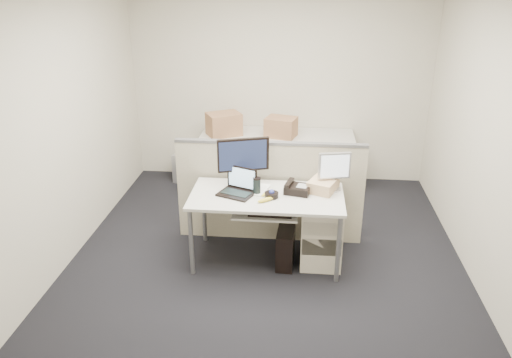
# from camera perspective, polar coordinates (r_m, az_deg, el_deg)

# --- Properties ---
(floor) EXTENTS (4.00, 4.50, 0.01)m
(floor) POSITION_cam_1_polar(r_m,az_deg,el_deg) (5.23, 1.17, -9.16)
(floor) COLOR black
(floor) RESTS_ON ground
(wall_back) EXTENTS (4.00, 0.02, 2.70)m
(wall_back) POSITION_cam_1_polar(r_m,az_deg,el_deg) (6.82, 2.71, 10.93)
(wall_back) COLOR #BBB5A3
(wall_back) RESTS_ON ground
(wall_front) EXTENTS (4.00, 0.02, 2.70)m
(wall_front) POSITION_cam_1_polar(r_m,az_deg,el_deg) (2.62, -2.37, -10.26)
(wall_front) COLOR #BBB5A3
(wall_front) RESTS_ON ground
(wall_left) EXTENTS (0.02, 4.50, 2.70)m
(wall_left) POSITION_cam_1_polar(r_m,az_deg,el_deg) (5.18, -21.43, 5.40)
(wall_left) COLOR #BBB5A3
(wall_left) RESTS_ON ground
(wall_right) EXTENTS (0.02, 4.50, 2.70)m
(wall_right) POSITION_cam_1_polar(r_m,az_deg,el_deg) (4.94, 25.18, 3.94)
(wall_right) COLOR #BBB5A3
(wall_right) RESTS_ON ground
(desk) EXTENTS (1.50, 0.75, 0.73)m
(desk) POSITION_cam_1_polar(r_m,az_deg,el_deg) (4.91, 1.23, -2.53)
(desk) COLOR #AEAAA3
(desk) RESTS_ON floor
(keyboard_tray) EXTENTS (0.62, 0.32, 0.02)m
(keyboard_tray) POSITION_cam_1_polar(r_m,az_deg,el_deg) (4.77, 1.07, -3.95)
(keyboard_tray) COLOR #AEAAA3
(keyboard_tray) RESTS_ON desk
(drawer_pedestal) EXTENTS (0.40, 0.55, 0.65)m
(drawer_pedestal) POSITION_cam_1_polar(r_m,az_deg,el_deg) (5.10, 7.45, -5.96)
(drawer_pedestal) COLOR beige
(drawer_pedestal) RESTS_ON floor
(cubicle_partition) EXTENTS (2.00, 0.06, 1.10)m
(cubicle_partition) POSITION_cam_1_polar(r_m,az_deg,el_deg) (5.36, 1.58, -1.59)
(cubicle_partition) COLOR #B2A890
(cubicle_partition) RESTS_ON floor
(back_counter) EXTENTS (2.00, 0.60, 0.72)m
(back_counter) POSITION_cam_1_polar(r_m,az_deg,el_deg) (6.80, 2.42, 2.17)
(back_counter) COLOR beige
(back_counter) RESTS_ON floor
(monitor_main) EXTENTS (0.55, 0.34, 0.52)m
(monitor_main) POSITION_cam_1_polar(r_m,az_deg,el_deg) (4.96, -1.46, 1.85)
(monitor_main) COLOR black
(monitor_main) RESTS_ON desk
(monitor_small) EXTENTS (0.35, 0.22, 0.39)m
(monitor_small) POSITION_cam_1_polar(r_m,az_deg,el_deg) (4.97, 8.91, 0.80)
(monitor_small) COLOR #B7B7BC
(monitor_small) RESTS_ON desk
(laptop) EXTENTS (0.40, 0.35, 0.25)m
(laptop) POSITION_cam_1_polar(r_m,az_deg,el_deg) (4.84, -2.31, -0.47)
(laptop) COLOR black
(laptop) RESTS_ON desk
(trackball) EXTENTS (0.16, 0.16, 0.05)m
(trackball) POSITION_cam_1_polar(r_m,az_deg,el_deg) (4.82, 1.79, -1.83)
(trackball) COLOR black
(trackball) RESTS_ON desk
(desk_phone) EXTENTS (0.28, 0.25, 0.08)m
(desk_phone) POSITION_cam_1_polar(r_m,az_deg,el_deg) (4.93, 4.79, -1.18)
(desk_phone) COLOR black
(desk_phone) RESTS_ON desk
(paper_stack) EXTENTS (0.30, 0.34, 0.01)m
(paper_stack) POSITION_cam_1_polar(r_m,az_deg,el_deg) (4.99, -0.03, -1.14)
(paper_stack) COLOR white
(paper_stack) RESTS_ON desk
(sticky_pad) EXTENTS (0.09, 0.09, 0.01)m
(sticky_pad) POSITION_cam_1_polar(r_m,az_deg,el_deg) (4.88, 0.65, -1.76)
(sticky_pad) COLOR yellow
(sticky_pad) RESTS_ON desk
(travel_mug) EXTENTS (0.10, 0.10, 0.16)m
(travel_mug) POSITION_cam_1_polar(r_m,az_deg,el_deg) (4.87, 0.09, -0.85)
(travel_mug) COLOR black
(travel_mug) RESTS_ON desk
(banana) EXTENTS (0.17, 0.14, 0.04)m
(banana) POSITION_cam_1_polar(r_m,az_deg,el_deg) (4.73, 1.10, -2.39)
(banana) COLOR yellow
(banana) RESTS_ON desk
(cellphone) EXTENTS (0.05, 0.10, 0.01)m
(cellphone) POSITION_cam_1_polar(r_m,az_deg,el_deg) (4.93, -0.46, -1.46)
(cellphone) COLOR black
(cellphone) RESTS_ON desk
(manila_folders) EXTENTS (0.34, 0.38, 0.12)m
(manila_folders) POSITION_cam_1_polar(r_m,az_deg,el_deg) (5.00, 7.68, -0.69)
(manila_folders) COLOR tan
(manila_folders) RESTS_ON desk
(keyboard) EXTENTS (0.41, 0.15, 0.02)m
(keyboard) POSITION_cam_1_polar(r_m,az_deg,el_deg) (4.72, 1.64, -3.95)
(keyboard) COLOR black
(keyboard) RESTS_ON keyboard_tray
(pc_tower_desk) EXTENTS (0.19, 0.42, 0.39)m
(pc_tower_desk) POSITION_cam_1_polar(r_m,az_deg,el_deg) (5.08, 3.42, -7.66)
(pc_tower_desk) COLOR black
(pc_tower_desk) RESTS_ON floor
(pc_tower_spare_dark) EXTENTS (0.19, 0.43, 0.40)m
(pc_tower_spare_dark) POSITION_cam_1_polar(r_m,az_deg,el_deg) (6.71, -6.73, 0.25)
(pc_tower_spare_dark) COLOR black
(pc_tower_spare_dark) RESTS_ON floor
(pc_tower_spare_silver) EXTENTS (0.30, 0.47, 0.40)m
(pc_tower_spare_silver) POSITION_cam_1_polar(r_m,az_deg,el_deg) (7.13, -8.05, 1.61)
(pc_tower_spare_silver) COLOR #B7B7BC
(pc_tower_spare_silver) RESTS_ON floor
(cardboard_box_left) EXTENTS (0.52, 0.47, 0.31)m
(cardboard_box_left) POSITION_cam_1_polar(r_m,az_deg,el_deg) (6.59, -3.69, 6.20)
(cardboard_box_left) COLOR #976747
(cardboard_box_left) RESTS_ON back_counter
(cardboard_box_right) EXTENTS (0.44, 0.39, 0.27)m
(cardboard_box_right) POSITION_cam_1_polar(r_m,az_deg,el_deg) (6.52, 2.87, 5.86)
(cardboard_box_right) COLOR #976747
(cardboard_box_right) RESTS_ON back_counter
(red_binder) EXTENTS (0.17, 0.28, 0.26)m
(red_binder) POSITION_cam_1_polar(r_m,az_deg,el_deg) (6.80, -3.00, 6.50)
(red_binder) COLOR maroon
(red_binder) RESTS_ON back_counter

